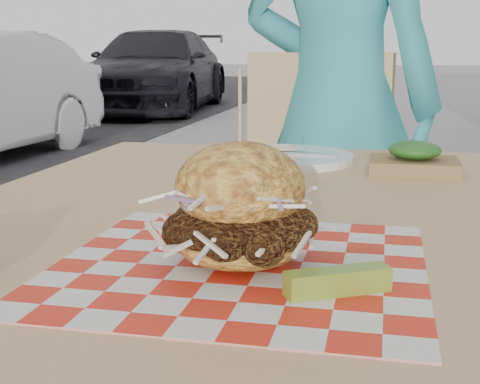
{
  "coord_description": "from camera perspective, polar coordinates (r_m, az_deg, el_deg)",
  "views": [
    {
      "loc": [
        -0.04,
        -0.92,
        0.96
      ],
      "look_at": [
        -0.17,
        -0.31,
        0.82
      ],
      "focal_mm": 50.0,
      "sensor_mm": 36.0,
      "label": 1
    }
  ],
  "objects": [
    {
      "name": "patio_chair",
      "position": [
        1.87,
        6.76,
        -0.58
      ],
      "size": [
        0.49,
        0.5,
        0.95
      ],
      "rotation": [
        0.0,
        0.0,
        -0.19
      ],
      "color": "tan",
      "rests_on": "ground"
    },
    {
      "name": "pickle_spear",
      "position": [
        0.59,
        8.35,
        -7.55
      ],
      "size": [
        0.09,
        0.07,
        0.02
      ],
      "primitive_type": "cube",
      "rotation": [
        0.0,
        0.0,
        0.52
      ],
      "color": "olive",
      "rests_on": "paper_liner"
    },
    {
      "name": "paper_liner",
      "position": [
        0.67,
        0.0,
        -6.23
      ],
      "size": [
        0.36,
        0.36,
        0.0
      ],
      "primitive_type": "cube",
      "color": "red",
      "rests_on": "patio_table"
    },
    {
      "name": "car_dark",
      "position": [
        10.71,
        -7.23,
        10.28
      ],
      "size": [
        2.12,
        4.45,
        1.25
      ],
      "primitive_type": "imported",
      "rotation": [
        0.0,
        0.0,
        0.08
      ],
      "color": "black",
      "rests_on": "ground"
    },
    {
      "name": "patio_table",
      "position": [
        0.91,
        -0.45,
        -6.51
      ],
      "size": [
        0.8,
        1.2,
        0.75
      ],
      "color": "tan",
      "rests_on": "ground"
    },
    {
      "name": "sandwich",
      "position": [
        0.65,
        -0.0,
        -1.7
      ],
      "size": [
        0.17,
        0.17,
        0.19
      ],
      "color": "gold",
      "rests_on": "paper_liner"
    },
    {
      "name": "diner",
      "position": [
        1.91,
        8.23,
        7.52
      ],
      "size": [
        0.68,
        0.56,
        1.62
      ],
      "primitive_type": "imported",
      "rotation": [
        0.0,
        0.0,
        2.81
      ],
      "color": "teal",
      "rests_on": "ground"
    },
    {
      "name": "place_setting",
      "position": [
        1.28,
        3.65,
        2.98
      ],
      "size": [
        0.27,
        0.27,
        0.02
      ],
      "color": "white",
      "rests_on": "patio_table"
    },
    {
      "name": "kraft_tray",
      "position": [
        1.19,
        14.66,
        2.65
      ],
      "size": [
        0.15,
        0.12,
        0.06
      ],
      "color": "olive",
      "rests_on": "patio_table"
    }
  ]
}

